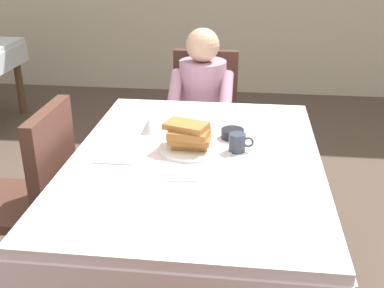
{
  "coord_description": "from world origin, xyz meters",
  "views": [
    {
      "loc": [
        0.21,
        -1.91,
        1.64
      ],
      "look_at": [
        -0.02,
        0.02,
        0.79
      ],
      "focal_mm": 44.61,
      "sensor_mm": 36.0,
      "label": 1
    }
  ],
  "objects_px": {
    "plate_breakfast": "(189,148)",
    "breakfast_stack": "(189,135)",
    "chair_diner": "(204,111)",
    "spoon_near_edge": "(177,181)",
    "cup_coffee": "(238,143)",
    "bowl_butter": "(232,134)",
    "knife_right_of_plate": "(231,153)",
    "fork_left_of_plate": "(147,149)",
    "dining_table_main": "(196,174)",
    "syrup_pitcher": "(149,126)",
    "diner_person": "(202,99)",
    "chair_left_side": "(36,188)"
  },
  "relations": [
    {
      "from": "plate_breakfast",
      "to": "breakfast_stack",
      "type": "distance_m",
      "value": 0.07
    },
    {
      "from": "chair_diner",
      "to": "spoon_near_edge",
      "type": "xyz_separation_m",
      "value": [
        0.02,
        -1.41,
        0.21
      ]
    },
    {
      "from": "cup_coffee",
      "to": "bowl_butter",
      "type": "xyz_separation_m",
      "value": [
        -0.03,
        0.15,
        -0.02
      ]
    },
    {
      "from": "plate_breakfast",
      "to": "knife_right_of_plate",
      "type": "height_order",
      "value": "plate_breakfast"
    },
    {
      "from": "chair_diner",
      "to": "breakfast_stack",
      "type": "xyz_separation_m",
      "value": [
        0.03,
        -1.11,
        0.29
      ]
    },
    {
      "from": "plate_breakfast",
      "to": "breakfast_stack",
      "type": "xyz_separation_m",
      "value": [
        -0.0,
        -0.0,
        0.07
      ]
    },
    {
      "from": "chair_diner",
      "to": "knife_right_of_plate",
      "type": "relative_size",
      "value": 4.65
    },
    {
      "from": "chair_diner",
      "to": "fork_left_of_plate",
      "type": "xyz_separation_m",
      "value": [
        -0.16,
        -1.13,
        0.21
      ]
    },
    {
      "from": "bowl_butter",
      "to": "plate_breakfast",
      "type": "bearing_deg",
      "value": -138.89
    },
    {
      "from": "dining_table_main",
      "to": "syrup_pitcher",
      "type": "distance_m",
      "value": 0.38
    },
    {
      "from": "knife_right_of_plate",
      "to": "plate_breakfast",
      "type": "bearing_deg",
      "value": 89.8
    },
    {
      "from": "spoon_near_edge",
      "to": "bowl_butter",
      "type": "bearing_deg",
      "value": 59.03
    },
    {
      "from": "syrup_pitcher",
      "to": "dining_table_main",
      "type": "bearing_deg",
      "value": -43.15
    },
    {
      "from": "chair_diner",
      "to": "diner_person",
      "type": "distance_m",
      "value": 0.21
    },
    {
      "from": "cup_coffee",
      "to": "bowl_butter",
      "type": "bearing_deg",
      "value": 100.64
    },
    {
      "from": "diner_person",
      "to": "chair_left_side",
      "type": "height_order",
      "value": "diner_person"
    },
    {
      "from": "knife_right_of_plate",
      "to": "syrup_pitcher",
      "type": "bearing_deg",
      "value": 69.71
    },
    {
      "from": "chair_diner",
      "to": "breakfast_stack",
      "type": "bearing_deg",
      "value": 91.71
    },
    {
      "from": "bowl_butter",
      "to": "fork_left_of_plate",
      "type": "distance_m",
      "value": 0.42
    },
    {
      "from": "diner_person",
      "to": "syrup_pitcher",
      "type": "distance_m",
      "value": 0.8
    },
    {
      "from": "plate_breakfast",
      "to": "bowl_butter",
      "type": "distance_m",
      "value": 0.25
    },
    {
      "from": "fork_left_of_plate",
      "to": "knife_right_of_plate",
      "type": "xyz_separation_m",
      "value": [
        0.38,
        -0.0,
        0.0
      ]
    },
    {
      "from": "chair_left_side",
      "to": "knife_right_of_plate",
      "type": "bearing_deg",
      "value": -87.44
    },
    {
      "from": "dining_table_main",
      "to": "bowl_butter",
      "type": "bearing_deg",
      "value": 55.96
    },
    {
      "from": "knife_right_of_plate",
      "to": "dining_table_main",
      "type": "bearing_deg",
      "value": 110.9
    },
    {
      "from": "fork_left_of_plate",
      "to": "dining_table_main",
      "type": "bearing_deg",
      "value": -96.85
    },
    {
      "from": "breakfast_stack",
      "to": "fork_left_of_plate",
      "type": "relative_size",
      "value": 1.21
    },
    {
      "from": "dining_table_main",
      "to": "chair_left_side",
      "type": "height_order",
      "value": "chair_left_side"
    },
    {
      "from": "dining_table_main",
      "to": "fork_left_of_plate",
      "type": "relative_size",
      "value": 8.47
    },
    {
      "from": "chair_diner",
      "to": "cup_coffee",
      "type": "xyz_separation_m",
      "value": [
        0.25,
        -1.09,
        0.25
      ]
    },
    {
      "from": "bowl_butter",
      "to": "spoon_near_edge",
      "type": "height_order",
      "value": "bowl_butter"
    },
    {
      "from": "plate_breakfast",
      "to": "spoon_near_edge",
      "type": "distance_m",
      "value": 0.31
    },
    {
      "from": "syrup_pitcher",
      "to": "chair_left_side",
      "type": "bearing_deg",
      "value": -154.5
    },
    {
      "from": "diner_person",
      "to": "dining_table_main",
      "type": "bearing_deg",
      "value": 94.01
    },
    {
      "from": "bowl_butter",
      "to": "breakfast_stack",
      "type": "bearing_deg",
      "value": -138.41
    },
    {
      "from": "fork_left_of_plate",
      "to": "knife_right_of_plate",
      "type": "relative_size",
      "value": 0.9
    },
    {
      "from": "cup_coffee",
      "to": "fork_left_of_plate",
      "type": "xyz_separation_m",
      "value": [
        -0.41,
        -0.03,
        -0.04
      ]
    },
    {
      "from": "plate_breakfast",
      "to": "breakfast_stack",
      "type": "height_order",
      "value": "breakfast_stack"
    },
    {
      "from": "syrup_pitcher",
      "to": "fork_left_of_plate",
      "type": "relative_size",
      "value": 0.44
    },
    {
      "from": "chair_diner",
      "to": "syrup_pitcher",
      "type": "bearing_deg",
      "value": 78.48
    },
    {
      "from": "plate_breakfast",
      "to": "fork_left_of_plate",
      "type": "xyz_separation_m",
      "value": [
        -0.19,
        -0.02,
        -0.01
      ]
    },
    {
      "from": "diner_person",
      "to": "bowl_butter",
      "type": "xyz_separation_m",
      "value": [
        0.22,
        -0.79,
        0.09
      ]
    },
    {
      "from": "syrup_pitcher",
      "to": "spoon_near_edge",
      "type": "relative_size",
      "value": 0.53
    },
    {
      "from": "dining_table_main",
      "to": "fork_left_of_plate",
      "type": "bearing_deg",
      "value": 169.68
    },
    {
      "from": "chair_left_side",
      "to": "breakfast_stack",
      "type": "relative_size",
      "value": 4.27
    },
    {
      "from": "cup_coffee",
      "to": "syrup_pitcher",
      "type": "height_order",
      "value": "cup_coffee"
    },
    {
      "from": "plate_breakfast",
      "to": "fork_left_of_plate",
      "type": "relative_size",
      "value": 1.56
    },
    {
      "from": "breakfast_stack",
      "to": "syrup_pitcher",
      "type": "bearing_deg",
      "value": 140.07
    },
    {
      "from": "chair_left_side",
      "to": "spoon_near_edge",
      "type": "bearing_deg",
      "value": -108.68
    },
    {
      "from": "cup_coffee",
      "to": "spoon_near_edge",
      "type": "height_order",
      "value": "cup_coffee"
    }
  ]
}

